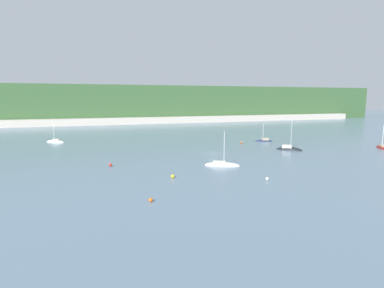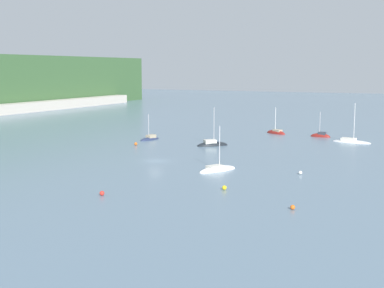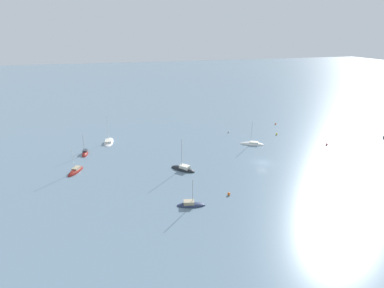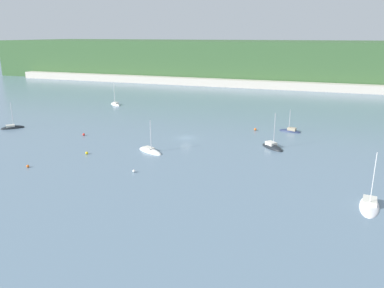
% 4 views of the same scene
% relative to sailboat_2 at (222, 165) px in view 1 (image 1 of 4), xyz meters
% --- Properties ---
extents(ground_plane, '(600.00, 600.00, 0.00)m').
position_rel_sailboat_2_xyz_m(ground_plane, '(3.71, 14.18, -0.07)').
color(ground_plane, slate).
extents(hillside_ridge, '(339.83, 74.55, 22.59)m').
position_rel_sailboat_2_xyz_m(hillside_ridge, '(3.71, 156.97, 11.22)').
color(hillside_ridge, '#385B33').
rests_on(hillside_ridge, ground_plane).
extents(shore_town_strip, '(288.86, 6.00, 3.75)m').
position_rel_sailboat_2_xyz_m(shore_town_strip, '(3.71, 116.20, 1.80)').
color(shore_town_strip, beige).
rests_on(shore_town_strip, ground_plane).
extents(sailboat_2, '(7.97, 5.51, 8.42)m').
position_rel_sailboat_2_xyz_m(sailboat_2, '(0.00, 0.00, 0.00)').
color(sailboat_2, white).
rests_on(sailboat_2, ground_plane).
extents(sailboat_3, '(4.73, 6.57, 7.87)m').
position_rel_sailboat_2_xyz_m(sailboat_3, '(54.53, 6.32, 0.01)').
color(sailboat_3, maroon).
rests_on(sailboat_3, ground_plane).
extents(sailboat_5, '(6.90, 6.95, 9.57)m').
position_rel_sailboat_2_xyz_m(sailboat_5, '(26.58, 12.64, 0.05)').
color(sailboat_5, black).
rests_on(sailboat_5, ground_plane).
extents(sailboat_6, '(6.63, 5.39, 9.14)m').
position_rel_sailboat_2_xyz_m(sailboat_6, '(-38.93, 50.06, 0.03)').
color(sailboat_6, white).
rests_on(sailboat_6, ground_plane).
extents(sailboat_7, '(6.53, 3.36, 6.93)m').
position_rel_sailboat_2_xyz_m(sailboat_7, '(29.16, 30.29, 0.05)').
color(sailboat_7, '#232D4C').
rests_on(sailboat_7, ground_plane).
extents(mooring_buoy_0, '(0.60, 0.60, 0.60)m').
position_rel_sailboat_2_xyz_m(mooring_buoy_0, '(-19.14, -18.22, 0.23)').
color(mooring_buoy_0, orange).
rests_on(mooring_buoy_0, ground_plane).
extents(mooring_buoy_1, '(0.65, 0.65, 0.65)m').
position_rel_sailboat_2_xyz_m(mooring_buoy_1, '(-12.88, -6.57, 0.25)').
color(mooring_buoy_1, yellow).
rests_on(mooring_buoy_1, ground_plane).
extents(mooring_buoy_2, '(0.69, 0.69, 0.69)m').
position_rel_sailboat_2_xyz_m(mooring_buoy_2, '(19.61, 28.35, 0.28)').
color(mooring_buoy_2, orange).
rests_on(mooring_buoy_2, ground_plane).
extents(mooring_buoy_3, '(0.59, 0.59, 0.59)m').
position_rel_sailboat_2_xyz_m(mooring_buoy_3, '(2.91, -13.49, 0.23)').
color(mooring_buoy_3, white).
rests_on(mooring_buoy_3, ground_plane).
extents(mooring_buoy_4, '(0.66, 0.66, 0.66)m').
position_rel_sailboat_2_xyz_m(mooring_buoy_4, '(-23.34, 7.15, 0.26)').
color(mooring_buoy_4, red).
rests_on(mooring_buoy_4, ground_plane).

